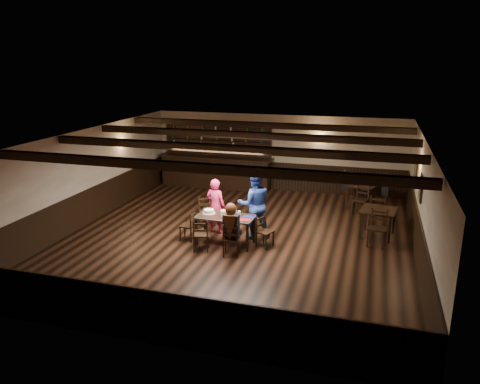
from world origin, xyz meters
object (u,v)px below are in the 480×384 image
(dining_table, at_px, (225,220))
(cake, at_px, (209,212))
(chair_near_left, at_px, (201,233))
(woman_pink, at_px, (215,206))
(bar_counter, at_px, (216,167))
(man_blue, at_px, (254,204))
(chair_near_right, at_px, (231,237))

(dining_table, relative_size, cake, 4.50)
(chair_near_left, xyz_separation_m, cake, (-0.05, 0.74, 0.32))
(woman_pink, distance_m, bar_counter, 4.73)
(man_blue, bearing_deg, chair_near_right, 58.45)
(dining_table, relative_size, bar_counter, 0.35)
(chair_near_left, xyz_separation_m, man_blue, (1.01, 1.31, 0.43))
(chair_near_left, relative_size, cake, 2.51)
(chair_near_right, bearing_deg, dining_table, 117.21)
(chair_near_right, relative_size, bar_counter, 0.20)
(cake, bearing_deg, chair_near_right, -43.93)
(man_blue, relative_size, bar_counter, 0.43)
(dining_table, distance_m, bar_counter, 5.59)
(man_blue, xyz_separation_m, cake, (-1.06, -0.58, -0.12))
(bar_counter, bearing_deg, cake, -72.85)
(chair_near_right, distance_m, cake, 1.22)
(man_blue, bearing_deg, dining_table, 26.76)
(man_blue, height_order, cake, man_blue)
(woman_pink, bearing_deg, cake, 100.80)
(dining_table, bearing_deg, chair_near_left, -124.29)
(dining_table, height_order, man_blue, man_blue)
(dining_table, relative_size, chair_near_left, 1.79)
(man_blue, relative_size, cake, 5.56)
(woman_pink, xyz_separation_m, bar_counter, (-1.54, 4.48, -0.03))
(dining_table, relative_size, woman_pink, 0.98)
(chair_near_right, relative_size, woman_pink, 0.55)
(dining_table, xyz_separation_m, woman_pink, (-0.52, 0.72, 0.09))
(bar_counter, bearing_deg, chair_near_right, -67.71)
(chair_near_left, height_order, bar_counter, bar_counter)
(woman_pink, bearing_deg, dining_table, 133.47)
(dining_table, distance_m, cake, 0.51)
(dining_table, xyz_separation_m, chair_near_left, (-0.43, -0.63, -0.18))
(chair_near_left, distance_m, woman_pink, 1.38)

